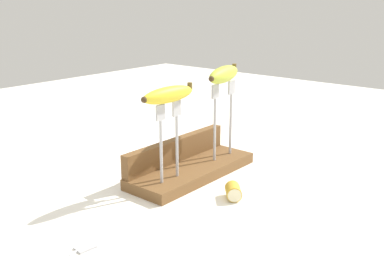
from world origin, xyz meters
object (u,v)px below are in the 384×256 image
Objects in this scene: fork_stand_right at (223,113)px; banana_raised_left at (168,95)px; fork_stand_left at (169,134)px; fork_fallen_near at (67,254)px; banana_chunk_near at (233,192)px; banana_raised_right at (224,74)px.

fork_stand_right is 1.28× the size of banana_raised_left.
fork_stand_left is 0.92× the size of fork_stand_right.
banana_raised_left reaches higher than fork_stand_right.
banana_raised_left is 1.00× the size of fork_fallen_near.
fork_fallen_near is 0.40m from banana_chunk_near.
banana_chunk_near is at bearing -68.85° from fork_stand_left.
banana_raised_left is 0.21m from banana_raised_right.
fork_stand_left is 0.24m from banana_raised_right.
fork_fallen_near is at bearing -170.19° from fork_stand_left.
banana_raised_left is (-0.00, 0.00, 0.09)m from fork_stand_left.
banana_raised_right is 2.90× the size of banana_chunk_near.
banana_raised_right is 0.32m from banana_chunk_near.
banana_raised_left is at bearing 177.92° from fork_stand_left.
fork_fallen_near is at bearing -170.19° from banana_raised_left.
banana_raised_right reaches higher than banana_raised_left.
fork_stand_right is 3.51× the size of banana_chunk_near.
fork_fallen_near is at bearing -173.96° from fork_stand_right.
fork_stand_left reaches higher than banana_chunk_near.
banana_raised_right is 0.60m from fork_fallen_near.
fork_stand_left is at bearing 111.15° from banana_chunk_near.
fork_fallen_near is 2.74× the size of banana_chunk_near.
banana_raised_left is 0.41m from fork_fallen_near.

